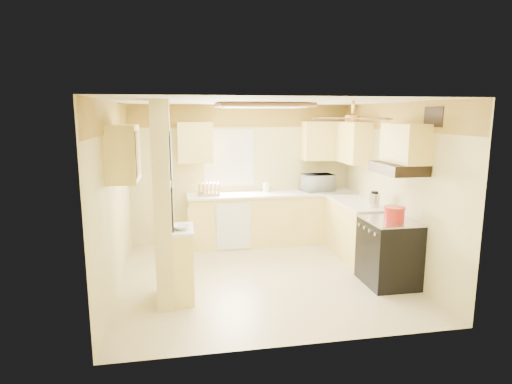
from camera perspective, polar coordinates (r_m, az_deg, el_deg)
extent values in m
plane|color=#CEBA8F|center=(6.34, 0.84, -11.24)|extent=(4.00, 4.00, 0.00)
plane|color=white|center=(5.90, 0.91, 11.96)|extent=(4.00, 4.00, 0.00)
plane|color=#DACB85|center=(7.84, -1.83, 2.41)|extent=(4.00, 0.00, 4.00)
plane|color=#DACB85|center=(4.19, 5.95, -4.70)|extent=(4.00, 0.00, 4.00)
plane|color=#DACB85|center=(5.95, -18.39, -0.69)|extent=(0.00, 3.80, 3.80)
plane|color=#DACB85|center=(6.67, 17.97, 0.50)|extent=(0.00, 3.80, 3.80)
cube|color=gold|center=(7.75, -1.85, 10.11)|extent=(4.00, 0.02, 0.40)
cube|color=#DACB85|center=(5.35, -12.28, -1.59)|extent=(0.20, 0.70, 2.50)
cube|color=#FFE17D|center=(5.56, -9.67, -9.60)|extent=(0.25, 0.55, 0.90)
cube|color=white|center=(5.42, -9.82, -4.93)|extent=(0.28, 0.58, 0.04)
cube|color=#FFE17D|center=(7.80, 2.18, -3.63)|extent=(3.00, 0.60, 0.90)
cube|color=#FFE17D|center=(7.24, 13.27, -5.01)|extent=(0.60, 1.40, 0.90)
cube|color=white|center=(7.69, 2.22, -0.25)|extent=(3.04, 0.64, 0.04)
cube|color=white|center=(7.13, 13.35, -1.37)|extent=(0.64, 1.44, 0.04)
cube|color=white|center=(7.38, -3.01, -4.61)|extent=(0.58, 0.02, 0.80)
cube|color=white|center=(7.76, -3.66, 4.54)|extent=(0.92, 0.02, 1.02)
cube|color=white|center=(7.77, -3.66, 4.55)|extent=(0.80, 0.02, 0.90)
cube|color=#FFE17D|center=(7.53, -8.11, 6.57)|extent=(0.60, 0.35, 0.70)
cube|color=#FFE17D|center=(7.99, 9.47, 6.75)|extent=(0.90, 0.35, 0.70)
cube|color=#FFE17D|center=(7.65, 12.63, 6.49)|extent=(0.35, 1.00, 0.70)
cube|color=#FFE17D|center=(5.60, -17.31, 4.92)|extent=(0.35, 0.75, 0.70)
cube|color=#FFE17D|center=(6.03, 19.33, 6.12)|extent=(0.35, 0.76, 0.52)
cube|color=black|center=(6.24, 17.25, -7.71)|extent=(0.65, 0.76, 0.90)
cube|color=silver|center=(6.12, 17.48, -3.65)|extent=(0.66, 0.77, 0.02)
cylinder|color=silver|center=(5.78, 15.67, -5.44)|extent=(0.03, 0.05, 0.05)
cylinder|color=silver|center=(5.93, 14.95, -5.01)|extent=(0.03, 0.05, 0.05)
cylinder|color=silver|center=(6.07, 14.31, -4.63)|extent=(0.03, 0.05, 0.05)
cylinder|color=silver|center=(6.22, 13.66, -4.24)|extent=(0.03, 0.05, 0.05)
cube|color=black|center=(6.02, 18.44, 3.01)|extent=(0.50, 0.76, 0.14)
cube|color=black|center=(5.26, -11.33, 4.86)|extent=(0.02, 0.42, 0.57)
cube|color=white|center=(5.26, -11.27, 4.87)|extent=(0.01, 0.37, 0.52)
cube|color=black|center=(5.36, -11.09, -2.07)|extent=(0.02, 0.42, 0.57)
cube|color=yellow|center=(5.36, -11.02, -2.07)|extent=(0.01, 0.37, 0.52)
cube|color=brown|center=(6.41, 0.91, 11.48)|extent=(1.35, 0.95, 0.06)
cube|color=white|center=(6.41, 0.91, 11.26)|extent=(1.15, 0.75, 0.02)
cylinder|color=gold|center=(5.52, 12.81, 10.99)|extent=(0.04, 0.04, 0.16)
cylinder|color=gold|center=(5.52, 12.75, 9.54)|extent=(0.18, 0.18, 0.08)
cube|color=brown|center=(5.74, 15.12, 9.46)|extent=(0.55, 0.28, 0.01)
cube|color=brown|center=(5.76, 10.55, 9.64)|extent=(0.28, 0.55, 0.01)
cube|color=brown|center=(5.31, 10.18, 9.61)|extent=(0.55, 0.28, 0.01)
cube|color=brown|center=(5.29, 15.14, 9.41)|extent=(0.28, 0.55, 0.01)
cube|color=black|center=(5.80, 22.61, 9.23)|extent=(0.02, 0.40, 0.25)
imported|color=white|center=(7.93, 8.23, 1.25)|extent=(0.59, 0.44, 0.31)
imported|color=white|center=(5.34, -9.92, -4.65)|extent=(0.27, 0.27, 0.05)
cylinder|color=red|center=(6.05, 17.95, -2.89)|extent=(0.27, 0.27, 0.17)
cylinder|color=red|center=(6.03, 18.00, -2.00)|extent=(0.29, 0.29, 0.02)
cylinder|color=silver|center=(6.72, 15.50, -1.07)|extent=(0.16, 0.16, 0.22)
cylinder|color=black|center=(6.69, 15.55, -0.02)|extent=(0.11, 0.11, 0.03)
cube|color=tan|center=(7.50, -6.29, -0.26)|extent=(0.39, 0.29, 0.04)
cube|color=tan|center=(7.48, -7.52, 0.38)|extent=(0.02, 0.26, 0.22)
cube|color=tan|center=(7.48, -7.03, 0.39)|extent=(0.02, 0.26, 0.22)
cube|color=tan|center=(7.48, -6.54, 0.41)|extent=(0.02, 0.26, 0.22)
cube|color=tan|center=(7.49, -6.04, 0.43)|extent=(0.02, 0.26, 0.22)
cube|color=tan|center=(7.49, -5.55, 0.44)|extent=(0.02, 0.26, 0.22)
cube|color=tan|center=(7.50, -5.06, 0.46)|extent=(0.02, 0.26, 0.22)
cylinder|color=white|center=(7.48, -7.03, 0.39)|extent=(0.01, 0.22, 0.22)
cylinder|color=white|center=(7.49, -6.04, 0.43)|extent=(0.01, 0.22, 0.22)
cylinder|color=white|center=(7.79, 1.41, 0.65)|extent=(0.13, 0.13, 0.16)
cylinder|color=tan|center=(7.79, 1.58, 0.98)|extent=(0.01, 0.01, 0.25)
cylinder|color=tan|center=(7.81, 1.37, 1.01)|extent=(0.01, 0.01, 0.25)
cylinder|color=tan|center=(7.78, 1.25, 0.97)|extent=(0.01, 0.01, 0.25)
cylinder|color=tan|center=(7.76, 1.46, 0.95)|extent=(0.01, 0.01, 0.25)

